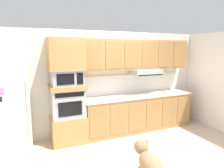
% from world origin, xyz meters
% --- Properties ---
extents(ground_plane, '(9.60, 9.60, 0.00)m').
position_xyz_m(ground_plane, '(0.00, 0.00, 0.00)').
color(ground_plane, beige).
extents(back_kitchen_wall, '(6.20, 0.12, 2.50)m').
position_xyz_m(back_kitchen_wall, '(0.00, 1.11, 1.25)').
color(back_kitchen_wall, silver).
rests_on(back_kitchen_wall, ground).
extents(side_panel_right, '(0.12, 7.10, 2.50)m').
position_xyz_m(side_panel_right, '(2.80, 0.00, 1.25)').
color(side_panel_right, white).
rests_on(side_panel_right, ground).
extents(refrigerator, '(0.76, 0.73, 1.76)m').
position_xyz_m(refrigerator, '(-2.10, 0.68, 0.88)').
color(refrigerator, silver).
rests_on(refrigerator, ground).
extents(oven_base_cabinet, '(0.74, 0.62, 0.60)m').
position_xyz_m(oven_base_cabinet, '(-0.95, 0.75, 0.30)').
color(oven_base_cabinet, '#B77F47').
rests_on(oven_base_cabinet, ground).
extents(built_in_oven, '(0.70, 0.62, 0.60)m').
position_xyz_m(built_in_oven, '(-0.95, 0.75, 0.90)').
color(built_in_oven, '#A8AAAF').
rests_on(built_in_oven, oven_base_cabinet).
extents(appliance_mid_shelf, '(0.74, 0.62, 0.10)m').
position_xyz_m(appliance_mid_shelf, '(-0.95, 0.75, 1.25)').
color(appliance_mid_shelf, '#B77F47').
rests_on(appliance_mid_shelf, built_in_oven).
extents(microwave, '(0.64, 0.54, 0.32)m').
position_xyz_m(microwave, '(-0.95, 0.75, 1.46)').
color(microwave, '#A8AAAF').
rests_on(microwave, appliance_mid_shelf).
extents(appliance_upper_cabinet, '(0.74, 0.62, 0.68)m').
position_xyz_m(appliance_upper_cabinet, '(-0.95, 0.75, 1.96)').
color(appliance_upper_cabinet, '#B77F47').
rests_on(appliance_upper_cabinet, microwave).
extents(lower_cabinet_run, '(2.90, 0.63, 0.88)m').
position_xyz_m(lower_cabinet_run, '(0.86, 0.75, 0.44)').
color(lower_cabinet_run, '#B77F47').
rests_on(lower_cabinet_run, ground).
extents(countertop_slab, '(2.94, 0.64, 0.04)m').
position_xyz_m(countertop_slab, '(0.86, 0.75, 0.90)').
color(countertop_slab, beige).
rests_on(countertop_slab, lower_cabinet_run).
extents(backsplash_panel, '(2.94, 0.02, 0.50)m').
position_xyz_m(backsplash_panel, '(0.86, 1.04, 1.17)').
color(backsplash_panel, white).
rests_on(backsplash_panel, countertop_slab).
extents(upper_cabinet_with_hood, '(2.90, 0.48, 0.88)m').
position_xyz_m(upper_cabinet_with_hood, '(0.88, 0.87, 1.90)').
color(upper_cabinet_with_hood, '#B77F47').
rests_on(upper_cabinet_with_hood, backsplash_panel).
extents(screwdriver, '(0.15, 0.14, 0.03)m').
position_xyz_m(screwdriver, '(1.60, 0.67, 0.93)').
color(screwdriver, yellow).
rests_on(screwdriver, countertop_slab).
extents(dog, '(0.38, 0.95, 0.68)m').
position_xyz_m(dog, '(-0.22, -1.33, 0.45)').
color(dog, '#997551').
rests_on(dog, ground).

